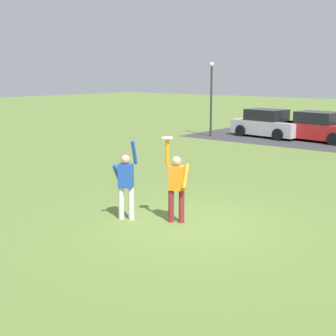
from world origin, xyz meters
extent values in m
plane|color=olive|center=(0.00, 0.00, 0.00)|extent=(120.00, 120.00, 0.00)
cylinder|color=maroon|center=(-0.24, 0.03, 0.41)|extent=(0.14, 0.14, 0.82)
cylinder|color=maroon|center=(-0.47, -0.10, 0.41)|extent=(0.14, 0.14, 0.82)
cube|color=orange|center=(-0.35, -0.04, 1.12)|extent=(0.42, 0.37, 0.60)
sphere|color=tan|center=(-0.35, -0.04, 1.53)|extent=(0.23, 0.23, 0.23)
cylinder|color=orange|center=(-0.16, 0.07, 1.17)|extent=(0.28, 0.45, 0.59)
cylinder|color=orange|center=(-0.55, -0.14, 1.75)|extent=(0.09, 0.09, 0.66)
cylinder|color=silver|center=(-1.59, -0.71, 0.41)|extent=(0.14, 0.14, 0.82)
cylinder|color=silver|center=(-1.36, -0.58, 0.41)|extent=(0.14, 0.14, 0.82)
cube|color=#234CB2|center=(-1.47, -0.65, 1.12)|extent=(0.42, 0.37, 0.60)
sphere|color=tan|center=(-1.47, -0.65, 1.53)|extent=(0.23, 0.23, 0.23)
cylinder|color=#234CB2|center=(-1.67, -0.75, 1.17)|extent=(0.28, 0.45, 0.59)
cylinder|color=#234CB2|center=(-1.27, -0.54, 1.72)|extent=(0.22, 0.33, 0.65)
cylinder|color=white|center=(-0.55, -0.14, 2.09)|extent=(0.28, 0.28, 0.02)
cube|color=#BCBCC1|center=(-6.13, 15.88, 0.55)|extent=(4.29, 2.28, 0.80)
cube|color=black|center=(-6.28, 15.89, 1.27)|extent=(2.28, 1.88, 0.64)
cylinder|color=black|center=(-4.76, 16.63, 0.33)|extent=(0.68, 0.30, 0.66)
cylinder|color=black|center=(-4.98, 14.82, 0.33)|extent=(0.68, 0.30, 0.66)
cylinder|color=black|center=(-7.28, 16.93, 0.33)|extent=(0.68, 0.30, 0.66)
cylinder|color=black|center=(-7.50, 15.12, 0.33)|extent=(0.68, 0.30, 0.66)
cube|color=red|center=(-3.12, 16.04, 0.55)|extent=(4.29, 2.28, 0.80)
cube|color=black|center=(-3.27, 16.06, 1.27)|extent=(2.28, 1.88, 0.64)
cylinder|color=black|center=(-1.97, 14.98, 0.33)|extent=(0.68, 0.30, 0.66)
cylinder|color=black|center=(-4.28, 17.10, 0.33)|extent=(0.68, 0.30, 0.66)
cylinder|color=black|center=(-4.50, 15.29, 0.33)|extent=(0.68, 0.30, 0.66)
cylinder|color=#2D2D33|center=(-8.86, 13.98, 2.00)|extent=(0.12, 0.12, 4.00)
sphere|color=silver|center=(-8.86, 13.98, 4.12)|extent=(0.28, 0.28, 0.28)
camera|label=1|loc=(6.50, -8.73, 3.59)|focal=50.04mm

